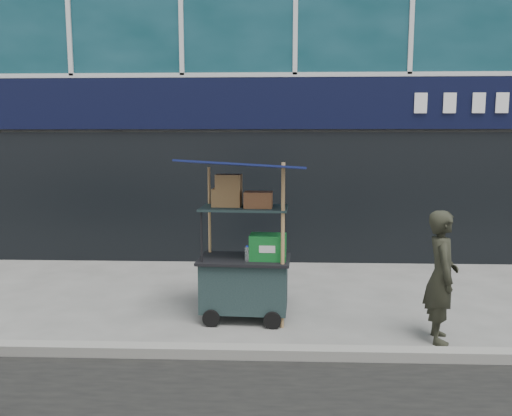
{
  "coord_description": "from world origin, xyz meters",
  "views": [
    {
      "loc": [
        -0.34,
        -5.17,
        2.29
      ],
      "look_at": [
        -0.58,
        1.2,
        1.4
      ],
      "focal_mm": 35.0,
      "sensor_mm": 36.0,
      "label": 1
    }
  ],
  "objects": [
    {
      "name": "ground",
      "position": [
        0.0,
        0.0,
        0.0
      ],
      "size": [
        80.0,
        80.0,
        0.0
      ],
      "primitive_type": "plane",
      "color": "#605F5B",
      "rests_on": "ground"
    },
    {
      "name": "curb",
      "position": [
        0.0,
        -0.2,
        0.06
      ],
      "size": [
        80.0,
        0.18,
        0.12
      ],
      "primitive_type": "cube",
      "color": "gray",
      "rests_on": "ground"
    },
    {
      "name": "vendor_cart",
      "position": [
        -0.71,
        0.95,
        0.72
      ],
      "size": [
        1.57,
        1.15,
        2.05
      ],
      "rotation": [
        0.0,
        0.0,
        -0.06
      ],
      "color": "black",
      "rests_on": "ground"
    },
    {
      "name": "vendor_man",
      "position": [
        1.54,
        0.35,
        0.75
      ],
      "size": [
        0.43,
        0.59,
        1.5
      ],
      "primitive_type": "imported",
      "rotation": [
        0.0,
        0.0,
        1.43
      ],
      "color": "black",
      "rests_on": "ground"
    }
  ]
}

